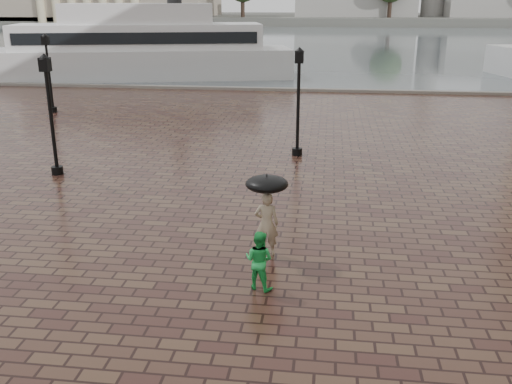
% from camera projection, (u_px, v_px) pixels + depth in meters
% --- Properties ---
extents(ground, '(300.00, 300.00, 0.00)m').
position_uv_depth(ground, '(113.00, 323.00, 11.87)').
color(ground, '#351C18').
rests_on(ground, ground).
extents(harbour_water, '(240.00, 240.00, 0.00)m').
position_uv_depth(harbour_water, '(306.00, 38.00, 98.26)').
color(harbour_water, '#465055').
rests_on(harbour_water, ground).
extents(quay_edge, '(80.00, 0.60, 0.30)m').
position_uv_depth(quay_edge, '(271.00, 90.00, 41.92)').
color(quay_edge, slate).
rests_on(quay_edge, ground).
extents(far_shore, '(300.00, 60.00, 2.00)m').
position_uv_depth(far_shore, '(317.00, 19.00, 161.79)').
color(far_shore, '#4C4C47').
rests_on(far_shore, ground).
extents(street_lamps, '(15.44, 12.44, 4.40)m').
position_uv_depth(street_lamps, '(126.00, 93.00, 26.12)').
color(street_lamps, black).
rests_on(street_lamps, ground).
extents(adult_pedestrian, '(0.64, 0.43, 1.73)m').
position_uv_depth(adult_pedestrian, '(267.00, 224.00, 14.80)').
color(adult_pedestrian, tan).
rests_on(adult_pedestrian, ground).
extents(child_pedestrian, '(0.83, 0.74, 1.42)m').
position_uv_depth(child_pedestrian, '(259.00, 260.00, 13.10)').
color(child_pedestrian, green).
rests_on(child_pedestrian, ground).
extents(ferry_near, '(25.90, 11.86, 8.26)m').
position_uv_depth(ferry_near, '(140.00, 48.00, 47.74)').
color(ferry_near, silver).
rests_on(ferry_near, ground).
extents(umbrella, '(1.10, 1.10, 1.15)m').
position_uv_depth(umbrella, '(267.00, 184.00, 14.45)').
color(umbrella, black).
rests_on(umbrella, ground).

